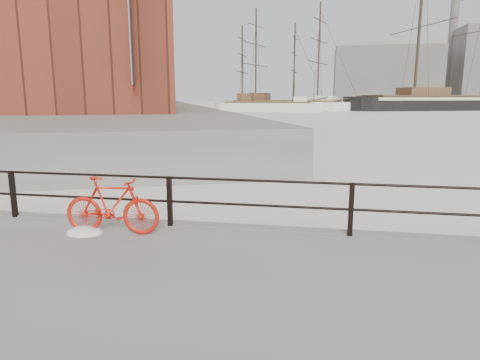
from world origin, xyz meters
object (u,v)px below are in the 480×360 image
at_px(workboat_near, 103,125).
at_px(bicycle, 112,206).
at_px(barque_black, 480,110).
at_px(schooner_mid, 285,110).
at_px(schooner_left, 267,111).
at_px(workboat_far, 97,119).

bearing_deg(workboat_near, bicycle, -107.53).
bearing_deg(workboat_near, barque_black, 1.39).
bearing_deg(bicycle, workboat_near, 115.02).
bearing_deg(schooner_mid, barque_black, 27.53).
height_order(schooner_left, workboat_near, schooner_left).
distance_m(barque_black, workboat_far, 77.16).
height_order(bicycle, workboat_far, workboat_far).
distance_m(barque_black, schooner_mid, 40.68).
bearing_deg(bicycle, barque_black, 64.76).
bearing_deg(schooner_mid, schooner_left, -88.32).
bearing_deg(schooner_mid, workboat_far, -99.85).
relative_size(barque_black, schooner_mid, 2.23).
distance_m(bicycle, schooner_left, 73.80).
height_order(schooner_mid, workboat_far, schooner_mid).
bearing_deg(schooner_left, bicycle, -83.11).
relative_size(bicycle, workboat_near, 0.16).
distance_m(bicycle, workboat_far, 48.73).
distance_m(barque_black, workboat_near, 79.63).
relative_size(bicycle, workboat_far, 0.17).
xyz_separation_m(workboat_near, workboat_far, (-6.14, 10.22, 0.00)).
xyz_separation_m(bicycle, schooner_left, (-5.79, 73.57, -0.90)).
bearing_deg(barque_black, schooner_mid, 170.12).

